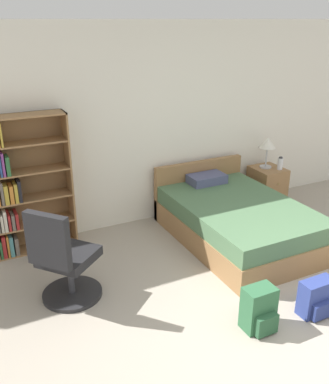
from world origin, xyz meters
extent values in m
cube|color=silver|center=(0.00, 3.23, 1.30)|extent=(9.00, 0.06, 2.60)
cube|color=olive|center=(-1.40, 3.03, 0.82)|extent=(0.02, 0.28, 1.64)
cube|color=brown|center=(-1.86, 3.16, 0.82)|extent=(0.94, 0.01, 1.64)
cube|color=olive|center=(-1.86, 3.03, 0.01)|extent=(0.90, 0.27, 0.02)
cube|color=#2D6638|center=(-2.29, 3.01, 0.13)|extent=(0.03, 0.22, 0.21)
cube|color=maroon|center=(-2.25, 3.01, 0.15)|extent=(0.04, 0.22, 0.27)
cube|color=orange|center=(-2.21, 2.99, 0.15)|extent=(0.02, 0.19, 0.26)
cube|color=teal|center=(-2.17, 3.01, 0.14)|extent=(0.04, 0.22, 0.25)
cube|color=#665B51|center=(-2.11, 3.01, 0.13)|extent=(0.04, 0.23, 0.22)
cube|color=olive|center=(-1.86, 3.03, 0.34)|extent=(0.90, 0.27, 0.02)
cube|color=beige|center=(-2.23, 2.98, 0.45)|extent=(0.03, 0.18, 0.21)
cube|color=beige|center=(-2.19, 2.99, 0.47)|extent=(0.04, 0.20, 0.25)
cube|color=maroon|center=(-2.15, 3.00, 0.44)|extent=(0.03, 0.22, 0.19)
cube|color=#665B51|center=(-2.11, 2.98, 0.44)|extent=(0.04, 0.17, 0.19)
cube|color=maroon|center=(-2.07, 3.00, 0.45)|extent=(0.03, 0.21, 0.19)
cube|color=olive|center=(-1.86, 3.03, 0.67)|extent=(0.90, 0.27, 0.02)
cube|color=#665B51|center=(-2.18, 3.00, 0.81)|extent=(0.03, 0.21, 0.26)
cube|color=gold|center=(-2.14, 2.98, 0.79)|extent=(0.04, 0.16, 0.22)
cube|color=orange|center=(-2.09, 2.98, 0.78)|extent=(0.04, 0.16, 0.21)
cube|color=gold|center=(-2.04, 2.98, 0.79)|extent=(0.04, 0.17, 0.22)
cube|color=black|center=(-2.00, 3.01, 0.80)|extent=(0.04, 0.23, 0.25)
cube|color=olive|center=(-1.86, 3.03, 0.99)|extent=(0.90, 0.27, 0.02)
cube|color=#7A387F|center=(-2.13, 2.99, 1.14)|extent=(0.03, 0.19, 0.26)
cube|color=#2D6638|center=(-2.08, 2.98, 1.11)|extent=(0.04, 0.16, 0.22)
cube|color=olive|center=(-1.86, 3.03, 1.32)|extent=(0.90, 0.27, 0.02)
cube|color=gold|center=(-2.11, 3.01, 1.46)|extent=(0.02, 0.22, 0.26)
cube|color=olive|center=(-1.86, 3.03, 1.63)|extent=(0.94, 0.28, 0.02)
cube|color=olive|center=(0.43, 2.11, 0.15)|extent=(1.36, 2.03, 0.30)
cube|color=#4C704C|center=(0.43, 2.11, 0.41)|extent=(1.33, 1.99, 0.22)
cube|color=olive|center=(0.43, 3.08, 0.38)|extent=(1.36, 0.08, 0.76)
cube|color=#4C5175|center=(0.43, 2.87, 0.57)|extent=(0.50, 0.30, 0.12)
cylinder|color=#232326|center=(-1.74, 1.89, 0.02)|extent=(0.60, 0.60, 0.04)
cylinder|color=#333338|center=(-1.74, 1.89, 0.22)|extent=(0.06, 0.06, 0.36)
cube|color=black|center=(-1.74, 1.89, 0.45)|extent=(0.68, 0.68, 0.10)
cube|color=black|center=(-1.95, 1.71, 0.76)|extent=(0.35, 0.39, 0.52)
cube|color=olive|center=(1.50, 2.88, 0.28)|extent=(0.43, 0.47, 0.56)
sphere|color=tan|center=(1.50, 2.63, 0.39)|extent=(0.02, 0.02, 0.02)
cylinder|color=#B2B2B7|center=(1.48, 2.92, 0.57)|extent=(0.17, 0.17, 0.02)
cylinder|color=#B2B2B7|center=(1.48, 2.92, 0.72)|extent=(0.02, 0.02, 0.28)
cone|color=silver|center=(1.48, 2.92, 0.94)|extent=(0.24, 0.24, 0.15)
cylinder|color=silver|center=(1.61, 2.76, 0.65)|extent=(0.08, 0.08, 0.17)
cylinder|color=#2D2D33|center=(1.61, 2.76, 0.74)|extent=(0.05, 0.05, 0.02)
cube|color=navy|center=(0.25, 0.59, 0.18)|extent=(0.34, 0.16, 0.35)
cube|color=navy|center=(0.25, 0.48, 0.10)|extent=(0.26, 0.06, 0.16)
cube|color=#2D603D|center=(-0.37, 0.67, 0.21)|extent=(0.28, 0.19, 0.41)
cube|color=#275234|center=(-0.37, 0.54, 0.11)|extent=(0.22, 0.07, 0.19)
camera|label=1|loc=(-2.52, -1.77, 2.60)|focal=40.00mm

